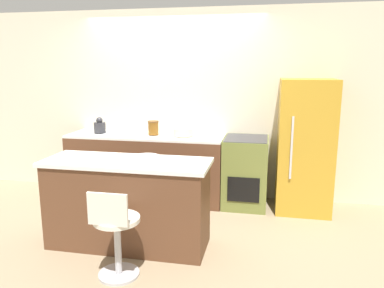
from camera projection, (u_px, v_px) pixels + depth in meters
The scene contains 11 objects.
ground_plane at pixel (163, 208), 4.92m from camera, with size 14.00×14.00×0.00m, color #998466.
wall_back at pixel (175, 104), 5.32m from camera, with size 8.00×0.06×2.60m.
back_counter at pixel (147, 167), 5.22m from camera, with size 2.14×0.65×0.91m.
kitchen_island at pixel (128, 203), 3.83m from camera, with size 1.68×0.61×0.91m.
oven_range at pixel (245, 172), 4.95m from camera, with size 0.57×0.66×0.91m.
refrigerator at pixel (305, 146), 4.72m from camera, with size 0.67×0.69×1.68m.
stool_chair at pixel (116, 235), 3.23m from camera, with size 0.41×0.41×0.83m.
kettle at pixel (100, 126), 5.22m from camera, with size 0.16×0.16×0.22m.
mixing_bowl at pixel (183, 132), 4.99m from camera, with size 0.27×0.27×0.10m.
canister_jar at pixel (153, 128), 5.07m from camera, with size 0.15×0.15×0.19m.
fruit_bowl at pixel (146, 159), 3.67m from camera, with size 0.27×0.27×0.06m.
Camera 1 is at (1.30, -4.47, 1.83)m, focal length 35.00 mm.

